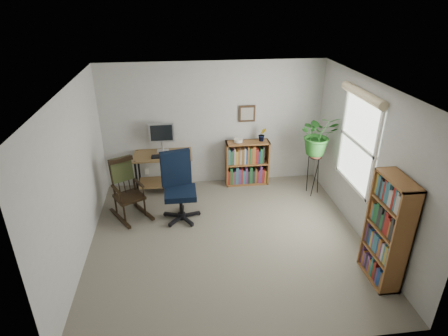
{
  "coord_description": "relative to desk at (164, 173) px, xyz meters",
  "views": [
    {
      "loc": [
        -0.64,
        -4.76,
        3.55
      ],
      "look_at": [
        0.0,
        0.4,
        1.05
      ],
      "focal_mm": 30.0,
      "sensor_mm": 36.0,
      "label": 1
    }
  ],
  "objects": [
    {
      "name": "potted_plant_small",
      "position": [
        1.9,
        0.13,
        0.56
      ],
      "size": [
        0.13,
        0.24,
        0.11
      ],
      "primitive_type": "imported",
      "color": "#286A25",
      "rests_on": "low_bookshelf"
    },
    {
      "name": "keyboard",
      "position": [
        -0.0,
        -0.12,
        0.4
      ],
      "size": [
        0.4,
        0.15,
        0.02
      ],
      "primitive_type": "cube",
      "color": "black",
      "rests_on": "desk"
    },
    {
      "name": "wall_left",
      "position": [
        -1.11,
        -1.7,
        0.82
      ],
      "size": [
        0.0,
        4.0,
        2.4
      ],
      "primitive_type": "cube",
      "color": "#B4B3AF",
      "rests_on": "ground"
    },
    {
      "name": "low_bookshelf",
      "position": [
        1.62,
        0.12,
        0.06
      ],
      "size": [
        0.84,
        0.28,
        0.89
      ],
      "primitive_type": null,
      "color": "brown",
      "rests_on": "floor"
    },
    {
      "name": "ceiling",
      "position": [
        0.99,
        -1.7,
        2.02
      ],
      "size": [
        4.2,
        4.0,
        0.0
      ],
      "primitive_type": "cube",
      "color": "silver",
      "rests_on": "ground"
    },
    {
      "name": "tall_bookshelf",
      "position": [
        2.91,
        -2.8,
        0.37
      ],
      "size": [
        0.28,
        0.66,
        1.51
      ],
      "primitive_type": null,
      "color": "brown",
      "rests_on": "floor"
    },
    {
      "name": "rocking_chair",
      "position": [
        -0.57,
        -0.84,
        0.14
      ],
      "size": [
        0.91,
        1.06,
        1.05
      ],
      "primitive_type": null,
      "rotation": [
        0.0,
        0.0,
        0.5
      ],
      "color": "black",
      "rests_on": "floor"
    },
    {
      "name": "office_chair",
      "position": [
        0.29,
        -1.02,
        0.21
      ],
      "size": [
        0.78,
        0.78,
        1.18
      ],
      "primitive_type": null,
      "rotation": [
        0.0,
        0.0,
        0.24
      ],
      "color": "black",
      "rests_on": "floor"
    },
    {
      "name": "desk",
      "position": [
        0.0,
        0.0,
        0.0
      ],
      "size": [
        1.07,
        0.59,
        0.77
      ],
      "primitive_type": null,
      "color": "brown",
      "rests_on": "floor"
    },
    {
      "name": "window",
      "position": [
        3.05,
        -1.4,
        1.02
      ],
      "size": [
        0.12,
        1.2,
        1.5
      ],
      "primitive_type": null,
      "color": "white",
      "rests_on": "wall_right"
    },
    {
      "name": "floor",
      "position": [
        0.99,
        -1.7,
        -0.38
      ],
      "size": [
        4.2,
        4.0,
        0.0
      ],
      "primitive_type": "cube",
      "color": "slate",
      "rests_on": "ground"
    },
    {
      "name": "wall_back",
      "position": [
        0.99,
        0.3,
        0.82
      ],
      "size": [
        4.2,
        0.0,
        2.4
      ],
      "primitive_type": "cube",
      "color": "#B4B3AF",
      "rests_on": "ground"
    },
    {
      "name": "plant_stand",
      "position": [
        2.79,
        -0.45,
        0.06
      ],
      "size": [
        0.27,
        0.27,
        0.89
      ],
      "primitive_type": null,
      "rotation": [
        0.0,
        0.0,
        -0.12
      ],
      "color": "black",
      "rests_on": "floor"
    },
    {
      "name": "wall_front",
      "position": [
        0.99,
        -3.7,
        0.82
      ],
      "size": [
        4.2,
        0.0,
        2.4
      ],
      "primitive_type": "cube",
      "color": "#B4B3AF",
      "rests_on": "ground"
    },
    {
      "name": "framed_picture",
      "position": [
        1.62,
        0.27,
        1.02
      ],
      "size": [
        0.32,
        0.04,
        0.32
      ],
      "primitive_type": null,
      "color": "black",
      "rests_on": "wall_back"
    },
    {
      "name": "monitor",
      "position": [
        -0.0,
        0.14,
        0.66
      ],
      "size": [
        0.46,
        0.16,
        0.56
      ],
      "primitive_type": null,
      "color": "#B2B3B7",
      "rests_on": "desk"
    },
    {
      "name": "spider_plant",
      "position": [
        2.79,
        -0.45,
        1.17
      ],
      "size": [
        1.69,
        1.88,
        1.46
      ],
      "primitive_type": "imported",
      "color": "#286A25",
      "rests_on": "plant_stand"
    },
    {
      "name": "wall_right",
      "position": [
        3.09,
        -1.7,
        0.82
      ],
      "size": [
        0.0,
        4.0,
        2.4
      ],
      "primitive_type": "cube",
      "color": "#B4B3AF",
      "rests_on": "ground"
    }
  ]
}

